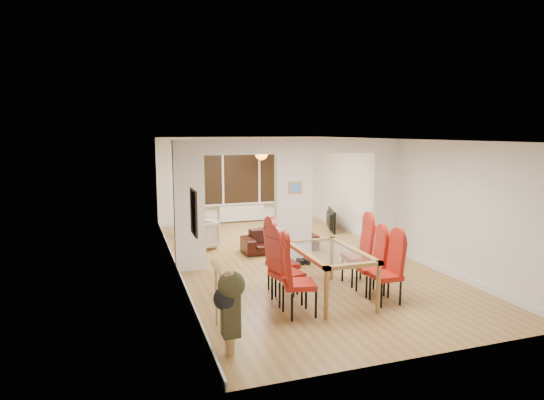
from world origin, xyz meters
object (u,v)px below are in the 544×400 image
sofa (280,240)px  bowl (269,228)px  dining_chair_lc (283,259)px  television (328,220)px  dining_table (329,274)px  dining_chair_la (299,278)px  bottle (282,223)px  dining_chair_lb (287,269)px  armchair (198,235)px  dining_chair_rb (371,264)px  coffee_table (277,232)px  dining_chair_ra (386,271)px  dining_chair_rc (357,253)px  person (191,208)px

sofa → bowl: (0.23, 1.50, -0.02)m
dining_chair_lc → television: dining_chair_lc is taller
dining_table → dining_chair_la: dining_chair_la is taller
bottle → bowl: size_ratio=1.22×
bowl → dining_chair_lb: bearing=-104.6°
dining_chair_la → sofa: (0.96, 3.65, -0.32)m
bowl → dining_chair_lc: bearing=-104.9°
armchair → dining_chair_lc: bearing=-10.4°
dining_chair_lb → dining_chair_rb: (1.51, -0.06, -0.05)m
sofa → bottle: 1.51m
dining_chair_lc → bottle: (1.42, 4.03, -0.25)m
coffee_table → dining_chair_lb: bearing=-107.0°
dining_chair_lc → dining_chair_rb: bearing=-27.0°
dining_chair_lb → dining_chair_rb: size_ratio=1.09×
dining_chair_ra → television: size_ratio=1.02×
dining_chair_lb → dining_chair_la: bearing=-102.9°
dining_chair_ra → dining_chair_rc: dining_chair_rc is taller
dining_chair_rb → person: (-2.29, 5.16, 0.27)m
armchair → television: armchair is taller
person → dining_chair_la: bearing=-3.0°
television → bowl: bearing=111.2°
dining_chair_la → sofa: size_ratio=0.66×
dining_chair_la → dining_chair_rb: (1.50, 0.47, -0.05)m
bottle → dining_chair_ra: bearing=-90.0°
dining_chair_ra → coffee_table: 5.13m
dining_chair_lc → coffee_table: (1.30, 4.11, -0.49)m
bottle → armchair: bearing=-164.2°
dining_chair_ra → bowl: dining_chair_ra is taller
bottle → dining_chair_la: bearing=-106.7°
dining_table → dining_chair_lc: size_ratio=1.47×
dining_chair_rc → person: (-2.32, 4.60, 0.22)m
dining_table → sofa: dining_table is taller
dining_chair_ra → bowl: size_ratio=4.79×
dining_chair_lc → bottle: size_ratio=4.31×
dining_chair_lc → dining_chair_rc: bearing=-5.3°
person → dining_chair_ra: bearing=11.3°
dining_table → dining_chair_lb: dining_chair_lb is taller
dining_chair_ra → bottle: 5.02m
dining_chair_ra → television: (1.46, 5.25, -0.23)m
dining_chair_lb → dining_chair_rc: bearing=4.2°
sofa → dining_chair_la: bearing=-104.9°
dining_table → sofa: size_ratio=0.99×
dining_chair_la → dining_table: bearing=47.5°
dining_chair_lb → dining_chair_ra: size_ratio=1.07×
dining_table → bottle: size_ratio=6.35×
dining_chair_rb → dining_chair_rc: dining_chair_rc is taller
dining_chair_lb → dining_chair_rc: 1.62m
dining_chair_ra → dining_chair_rb: 0.44m
bowl → dining_chair_la: bearing=-103.1°
dining_chair_lc → dining_chair_rb: 1.51m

